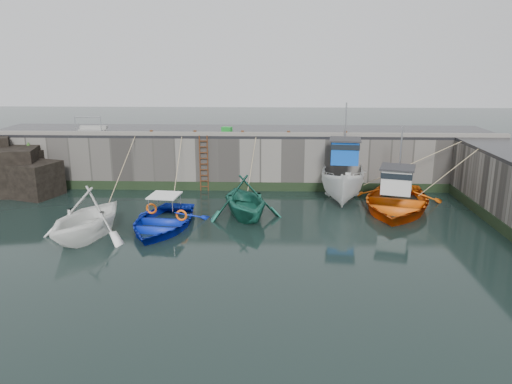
{
  "coord_description": "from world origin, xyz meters",
  "views": [
    {
      "loc": [
        1.99,
        -17.77,
        7.43
      ],
      "look_at": [
        1.15,
        5.26,
        1.2
      ],
      "focal_mm": 35.0,
      "sensor_mm": 36.0,
      "label": 1
    }
  ],
  "objects_px": {
    "boat_near_white": "(88,237)",
    "boat_far_orange": "(396,201)",
    "boat_near_blacktrim": "(245,216)",
    "ladder": "(204,164)",
    "boat_near_blue": "(162,227)",
    "boat_far_white": "(343,179)",
    "bollard_d": "(289,133)",
    "bollard_e": "(346,134)",
    "bollard_b": "(195,133)",
    "fish_crate": "(227,130)",
    "bollard_c": "(243,133)",
    "bollard_a": "(151,133)"
  },
  "relations": [
    {
      "from": "boat_far_orange",
      "to": "bollard_d",
      "type": "distance_m",
      "value": 7.08
    },
    {
      "from": "boat_near_blue",
      "to": "bollard_a",
      "type": "distance_m",
      "value": 7.86
    },
    {
      "from": "ladder",
      "to": "boat_near_blue",
      "type": "distance_m",
      "value": 6.79
    },
    {
      "from": "boat_far_orange",
      "to": "bollard_e",
      "type": "relative_size",
      "value": 27.89
    },
    {
      "from": "boat_near_blue",
      "to": "bollard_d",
      "type": "xyz_separation_m",
      "value": [
        5.82,
        6.85,
        3.3
      ]
    },
    {
      "from": "boat_far_orange",
      "to": "fish_crate",
      "type": "height_order",
      "value": "boat_far_orange"
    },
    {
      "from": "fish_crate",
      "to": "bollard_b",
      "type": "bearing_deg",
      "value": -126.04
    },
    {
      "from": "boat_near_white",
      "to": "bollard_c",
      "type": "xyz_separation_m",
      "value": [
        6.11,
        8.26,
        3.3
      ]
    },
    {
      "from": "bollard_c",
      "to": "boat_near_blue",
      "type": "bearing_deg",
      "value": -115.2
    },
    {
      "from": "boat_near_blacktrim",
      "to": "bollard_b",
      "type": "distance_m",
      "value": 6.81
    },
    {
      "from": "boat_near_blacktrim",
      "to": "boat_far_white",
      "type": "relative_size",
      "value": 0.68
    },
    {
      "from": "boat_near_blue",
      "to": "bollard_a",
      "type": "xyz_separation_m",
      "value": [
        -1.98,
        6.85,
        3.3
      ]
    },
    {
      "from": "boat_near_blacktrim",
      "to": "fish_crate",
      "type": "relative_size",
      "value": 7.85
    },
    {
      "from": "boat_near_white",
      "to": "bollard_d",
      "type": "bearing_deg",
      "value": 57.85
    },
    {
      "from": "ladder",
      "to": "boat_far_orange",
      "type": "bearing_deg",
      "value": -17.96
    },
    {
      "from": "boat_near_blue",
      "to": "fish_crate",
      "type": "height_order",
      "value": "fish_crate"
    },
    {
      "from": "boat_near_blacktrim",
      "to": "ladder",
      "type": "bearing_deg",
      "value": 101.31
    },
    {
      "from": "boat_near_blue",
      "to": "bollard_c",
      "type": "relative_size",
      "value": 18.8
    },
    {
      "from": "fish_crate",
      "to": "bollard_b",
      "type": "relative_size",
      "value": 1.99
    },
    {
      "from": "boat_near_blacktrim",
      "to": "fish_crate",
      "type": "xyz_separation_m",
      "value": [
        -1.41,
        6.34,
        3.32
      ]
    },
    {
      "from": "bollard_d",
      "to": "bollard_e",
      "type": "xyz_separation_m",
      "value": [
        3.2,
        0.0,
        0.0
      ]
    },
    {
      "from": "boat_near_blue",
      "to": "bollard_a",
      "type": "height_order",
      "value": "bollard_a"
    },
    {
      "from": "ladder",
      "to": "bollard_a",
      "type": "bearing_deg",
      "value": 173.62
    },
    {
      "from": "boat_near_white",
      "to": "boat_near_blue",
      "type": "distance_m",
      "value": 3.21
    },
    {
      "from": "fish_crate",
      "to": "boat_near_blue",
      "type": "bearing_deg",
      "value": -87.91
    },
    {
      "from": "boat_far_orange",
      "to": "bollard_b",
      "type": "bearing_deg",
      "value": 178.07
    },
    {
      "from": "boat_far_orange",
      "to": "fish_crate",
      "type": "relative_size",
      "value": 13.99
    },
    {
      "from": "boat_near_blue",
      "to": "boat_far_orange",
      "type": "distance_m",
      "value": 11.65
    },
    {
      "from": "boat_near_white",
      "to": "fish_crate",
      "type": "bearing_deg",
      "value": 76.15
    },
    {
      "from": "boat_near_blue",
      "to": "bollard_e",
      "type": "bearing_deg",
      "value": 43.6
    },
    {
      "from": "boat_far_orange",
      "to": "bollard_e",
      "type": "xyz_separation_m",
      "value": [
        -2.17,
        3.63,
        2.86
      ]
    },
    {
      "from": "fish_crate",
      "to": "bollard_c",
      "type": "relative_size",
      "value": 1.99
    },
    {
      "from": "boat_far_orange",
      "to": "bollard_a",
      "type": "distance_m",
      "value": 13.95
    },
    {
      "from": "bollard_a",
      "to": "boat_far_orange",
      "type": "bearing_deg",
      "value": -15.41
    },
    {
      "from": "fish_crate",
      "to": "bollard_e",
      "type": "bearing_deg",
      "value": 6.93
    },
    {
      "from": "boat_near_white",
      "to": "boat_near_blacktrim",
      "type": "xyz_separation_m",
      "value": [
        6.52,
        3.18,
        0.0
      ]
    },
    {
      "from": "boat_near_blue",
      "to": "boat_far_orange",
      "type": "height_order",
      "value": "boat_far_orange"
    },
    {
      "from": "bollard_b",
      "to": "boat_far_white",
      "type": "bearing_deg",
      "value": -10.59
    },
    {
      "from": "bollard_c",
      "to": "boat_near_blacktrim",
      "type": "bearing_deg",
      "value": -85.46
    },
    {
      "from": "bollard_b",
      "to": "bollard_a",
      "type": "bearing_deg",
      "value": 180.0
    },
    {
      "from": "boat_near_white",
      "to": "boat_far_orange",
      "type": "xyz_separation_m",
      "value": [
        14.08,
        4.63,
        0.44
      ]
    },
    {
      "from": "fish_crate",
      "to": "ladder",
      "type": "bearing_deg",
      "value": -109.48
    },
    {
      "from": "ladder",
      "to": "bollard_a",
      "type": "xyz_separation_m",
      "value": [
        -3.0,
        0.34,
        1.71
      ]
    },
    {
      "from": "boat_near_blue",
      "to": "boat_near_blacktrim",
      "type": "relative_size",
      "value": 1.2
    },
    {
      "from": "bollard_b",
      "to": "boat_near_white",
      "type": "bearing_deg",
      "value": -112.46
    },
    {
      "from": "boat_near_blacktrim",
      "to": "boat_near_blue",
      "type": "bearing_deg",
      "value": -171.45
    },
    {
      "from": "fish_crate",
      "to": "boat_near_blacktrim",
      "type": "bearing_deg",
      "value": -60.07
    },
    {
      "from": "bollard_c",
      "to": "bollard_d",
      "type": "relative_size",
      "value": 1.0
    },
    {
      "from": "boat_far_white",
      "to": "bollard_c",
      "type": "bearing_deg",
      "value": 171.73
    },
    {
      "from": "boat_far_white",
      "to": "boat_near_blue",
      "type": "bearing_deg",
      "value": -141.66
    }
  ]
}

